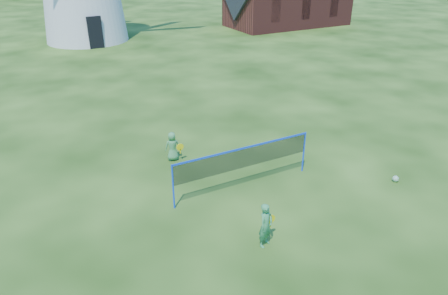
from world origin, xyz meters
name	(u,v)px	position (x,y,z in m)	size (l,w,h in m)	color
ground	(226,195)	(0.00, 0.00, 0.00)	(220.00, 220.00, 0.00)	black
badminton_net	(244,158)	(0.73, 0.12, 1.14)	(5.05, 0.05, 1.55)	blue
player_girl	(266,225)	(-0.22, -2.69, 0.66)	(0.70, 0.48, 1.32)	#398F50
player_boy	(173,146)	(-0.59, 3.16, 0.57)	(0.67, 0.46, 1.14)	#469250
play_ball	(396,179)	(5.64, -2.01, 0.11)	(0.22, 0.22, 0.22)	green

